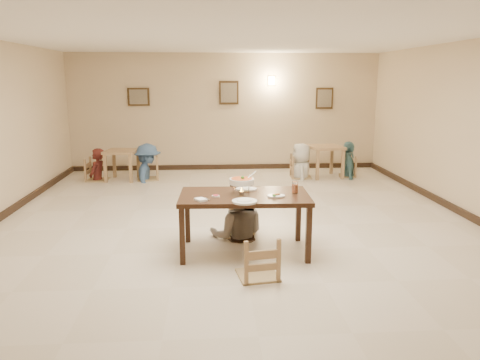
{
  "coord_description": "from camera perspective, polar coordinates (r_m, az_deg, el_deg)",
  "views": [
    {
      "loc": [
        -0.44,
        -7.24,
        2.34
      ],
      "look_at": [
        0.03,
        -0.38,
        0.85
      ],
      "focal_mm": 35.0,
      "sensor_mm": 36.0,
      "label": 1
    }
  ],
  "objects": [
    {
      "name": "main_table",
      "position": [
        6.33,
        0.54,
        -2.49
      ],
      "size": [
        1.77,
        1.04,
        0.82
      ],
      "rotation": [
        0.0,
        0.0,
        -0.04
      ],
      "color": "#341D10",
      "rests_on": "floor"
    },
    {
      "name": "drink_glass",
      "position": [
        6.41,
        6.71,
        -0.95
      ],
      "size": [
        0.08,
        0.08,
        0.16
      ],
      "color": "white",
      "rests_on": "main_table"
    },
    {
      "name": "bg_diner_d",
      "position": [
        11.7,
        13.15,
        4.6
      ],
      "size": [
        0.51,
        1.04,
        1.72
      ],
      "primitive_type": "imported",
      "rotation": [
        0.0,
        0.0,
        1.47
      ],
      "color": "teal",
      "rests_on": "floor"
    },
    {
      "name": "picture_c",
      "position": [
        12.58,
        10.25,
        9.77
      ],
      "size": [
        0.45,
        0.04,
        0.55
      ],
      "color": "#342312",
      "rests_on": "wall_back"
    },
    {
      "name": "bg_chair_lr",
      "position": [
        11.26,
        -11.25,
        2.66
      ],
      "size": [
        0.49,
        0.49,
        1.04
      ],
      "rotation": [
        0.0,
        0.0,
        -1.43
      ],
      "color": "tan",
      "rests_on": "floor"
    },
    {
      "name": "bg_chair_ll",
      "position": [
        11.45,
        -17.1,
        2.4
      ],
      "size": [
        0.47,
        0.47,
        1.0
      ],
      "rotation": [
        0.0,
        0.0,
        1.5
      ],
      "color": "tan",
      "rests_on": "floor"
    },
    {
      "name": "baseboard_back",
      "position": [
        12.43,
        -1.79,
        1.62
      ],
      "size": [
        8.0,
        0.06,
        0.12
      ],
      "primitive_type": "cube",
      "color": "black",
      "rests_on": "floor"
    },
    {
      "name": "bg_chair_rr",
      "position": [
        11.76,
        13.05,
        2.55
      ],
      "size": [
        0.41,
        0.41,
        0.87
      ],
      "rotation": [
        0.0,
        0.0,
        -1.82
      ],
      "color": "tan",
      "rests_on": "floor"
    },
    {
      "name": "main_diner",
      "position": [
        6.91,
        -0.29,
        0.09
      ],
      "size": [
        0.91,
        0.73,
        1.78
      ],
      "primitive_type": "imported",
      "rotation": [
        0.0,
        0.0,
        3.08
      ],
      "color": "gray",
      "rests_on": "floor"
    },
    {
      "name": "picture_b",
      "position": [
        12.22,
        -1.37,
        10.59
      ],
      "size": [
        0.5,
        0.04,
        0.6
      ],
      "color": "#342312",
      "rests_on": "wall_back"
    },
    {
      "name": "chair_near",
      "position": [
        5.61,
        2.22,
        -6.98
      ],
      "size": [
        0.47,
        0.47,
        1.0
      ],
      "rotation": [
        0.0,
        0.0,
        3.29
      ],
      "color": "tan",
      "rests_on": "floor"
    },
    {
      "name": "chair_far",
      "position": [
        7.08,
        -0.01,
        -3.11
      ],
      "size": [
        0.44,
        0.44,
        0.95
      ],
      "rotation": [
        0.0,
        0.0,
        -0.21
      ],
      "color": "tan",
      "rests_on": "floor"
    },
    {
      "name": "bg_diner_b",
      "position": [
        11.21,
        -11.33,
        4.37
      ],
      "size": [
        0.68,
        1.13,
        1.72
      ],
      "primitive_type": "imported",
      "rotation": [
        0.0,
        0.0,
        1.61
      ],
      "color": "#456899",
      "rests_on": "floor"
    },
    {
      "name": "wall_sconce",
      "position": [
        12.31,
        3.86,
        11.98
      ],
      "size": [
        0.16,
        0.05,
        0.22
      ],
      "primitive_type": "cube",
      "color": "#FFD88C",
      "rests_on": "wall_back"
    },
    {
      "name": "ceiling",
      "position": [
        7.29,
        -0.44,
        17.4
      ],
      "size": [
        10.0,
        10.0,
        0.0
      ],
      "primitive_type": "plane",
      "color": "white",
      "rests_on": "wall_back"
    },
    {
      "name": "bg_chair_rl",
      "position": [
        11.36,
        7.49,
        2.86
      ],
      "size": [
        0.49,
        0.49,
        1.04
      ],
      "rotation": [
        0.0,
        0.0,
        1.52
      ],
      "color": "tan",
      "rests_on": "floor"
    },
    {
      "name": "picture_a",
      "position": [
        12.33,
        -12.27,
        9.87
      ],
      "size": [
        0.55,
        0.04,
        0.45
      ],
      "color": "#342312",
      "rests_on": "wall_back"
    },
    {
      "name": "rice_plate_far",
      "position": [
        6.57,
        0.77,
        -1.09
      ],
      "size": [
        0.3,
        0.3,
        0.07
      ],
      "color": "white",
      "rests_on": "main_table"
    },
    {
      "name": "wall_back",
      "position": [
        12.28,
        -1.84,
        8.26
      ],
      "size": [
        10.0,
        0.0,
        10.0
      ],
      "primitive_type": "plane",
      "rotation": [
        1.57,
        0.0,
        0.0
      ],
      "color": "beige",
      "rests_on": "floor"
    },
    {
      "name": "bg_diner_c",
      "position": [
        11.31,
        7.53,
        4.45
      ],
      "size": [
        0.6,
        0.86,
        1.67
      ],
      "primitive_type": "imported",
      "rotation": [
        0.0,
        0.0,
        4.63
      ],
      "color": "silver",
      "rests_on": "floor"
    },
    {
      "name": "rice_plate_near",
      "position": [
        5.91,
        0.57,
        -2.58
      ],
      "size": [
        0.32,
        0.32,
        0.07
      ],
      "color": "white",
      "rests_on": "main_table"
    },
    {
      "name": "chili_dish",
      "position": [
        6.2,
        -2.98,
        -1.94
      ],
      "size": [
        0.1,
        0.1,
        0.02
      ],
      "color": "white",
      "rests_on": "main_table"
    },
    {
      "name": "bg_diner_a",
      "position": [
        11.41,
        -17.18,
        3.7
      ],
      "size": [
        0.48,
        0.62,
        1.52
      ],
      "primitive_type": "imported",
      "rotation": [
        0.0,
        0.0,
        4.49
      ],
      "color": "#4E1B18",
      "rests_on": "floor"
    },
    {
      "name": "bg_table_right",
      "position": [
        11.52,
        10.35,
        3.43
      ],
      "size": [
        0.88,
        0.88,
        0.76
      ],
      "rotation": [
        0.0,
        0.0,
        0.17
      ],
      "color": "#A7825A",
      "rests_on": "floor"
    },
    {
      "name": "floor",
      "position": [
        7.62,
        -0.4,
        -5.68
      ],
      "size": [
        10.0,
        10.0,
        0.0
      ],
      "primitive_type": "plane",
      "color": "beige",
      "rests_on": "ground"
    },
    {
      "name": "baseboard_right",
      "position": [
        8.78,
        26.51,
        -4.17
      ],
      "size": [
        0.06,
        10.0,
        0.12
      ],
      "primitive_type": "cube",
      "color": "black",
      "rests_on": "floor"
    },
    {
      "name": "napkin_cutlery",
      "position": [
        6.01,
        -4.77,
        -2.39
      ],
      "size": [
        0.21,
        0.25,
        0.03
      ],
      "color": "white",
      "rests_on": "main_table"
    },
    {
      "name": "wall_front",
      "position": [
        2.43,
        6.78,
        -8.04
      ],
      "size": [
        10.0,
        0.0,
        10.0
      ],
      "primitive_type": "plane",
      "rotation": [
        -1.57,
        0.0,
        0.0
      ],
      "color": "beige",
      "rests_on": "floor"
    },
    {
      "name": "curry_warmer",
      "position": [
        6.29,
        0.21,
        -0.19
      ],
      "size": [
        0.37,
        0.33,
        0.3
      ],
      "color": "silver",
      "rests_on": "main_table"
    },
    {
      "name": "fried_plate",
      "position": [
        6.21,
        4.42,
        -1.88
      ],
      "size": [
        0.24,
        0.24,
        0.05
      ],
      "color": "white",
      "rests_on": "main_table"
    },
    {
      "name": "bg_table_left",
      "position": [
        11.32,
        -14.23,
        2.87
      ],
      "size": [
        0.81,
        0.81,
        0.72
      ],
      "rotation": [
        0.0,
        0.0,
        -0.15
      ],
      "color": "#A7825A",
      "rests_on": "floor"
    }
  ]
}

